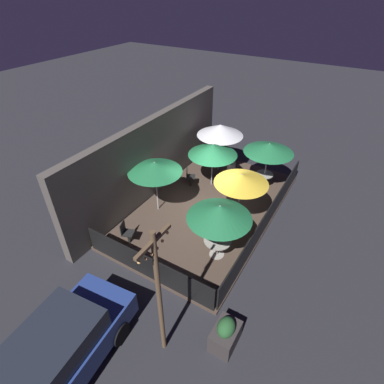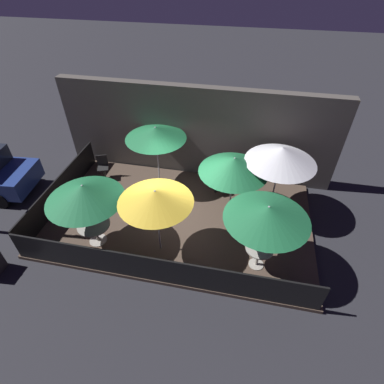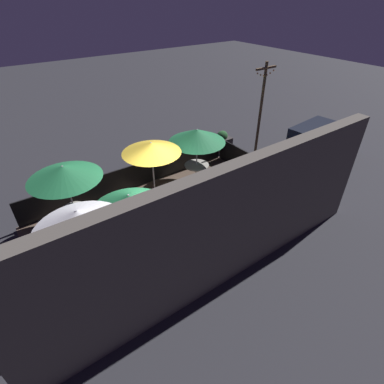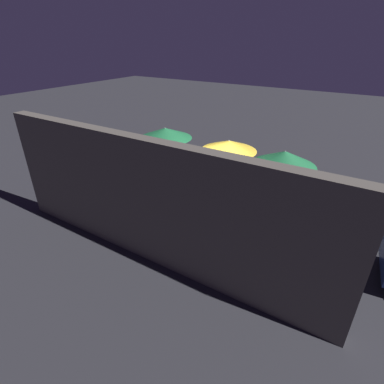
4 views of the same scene
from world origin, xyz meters
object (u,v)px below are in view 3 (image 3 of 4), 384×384
at_px(patio_chair_1, 169,248).
at_px(parked_car_0, 316,143).
at_px(planter_box, 222,142).
at_px(patio_umbrella_1, 197,136).
at_px(patio_umbrella_3, 238,180).
at_px(light_post, 261,108).
at_px(patio_umbrella_0, 64,172).
at_px(patio_chair_0, 276,196).
at_px(patio_umbrella_2, 130,203).
at_px(dining_table_1, 197,168).
at_px(patio_umbrella_4, 78,220).
at_px(patio_umbrella_5, 151,148).
at_px(patron_0, 104,236).
at_px(dining_table_0, 75,212).

relative_size(patio_chair_1, parked_car_0, 0.21).
bearing_deg(parked_car_0, planter_box, -53.77).
relative_size(patio_umbrella_1, patio_umbrella_3, 0.96).
distance_m(planter_box, light_post, 2.48).
bearing_deg(patio_chair_1, patio_umbrella_0, -0.00).
height_order(planter_box, parked_car_0, parked_car_0).
bearing_deg(patio_chair_1, patio_chair_0, -118.69).
bearing_deg(patio_umbrella_2, patio_chair_0, 170.25).
distance_m(patio_umbrella_3, parked_car_0, 6.82).
xyz_separation_m(patio_chair_1, parked_car_0, (-8.62, -1.55, 0.20)).
bearing_deg(patio_umbrella_0, dining_table_1, -179.20).
bearing_deg(patio_umbrella_3, light_post, -142.25).
distance_m(patio_umbrella_4, patio_chair_0, 6.56).
bearing_deg(patio_umbrella_1, patio_chair_1, 43.98).
distance_m(patio_umbrella_5, patio_chair_1, 3.54).
distance_m(patron_0, parked_car_0, 9.91).
bearing_deg(dining_table_0, patio_umbrella_5, 179.17).
xyz_separation_m(patio_umbrella_2, dining_table_1, (-3.81, -2.24, -1.27)).
height_order(patio_chair_0, patron_0, patron_0).
bearing_deg(patio_umbrella_5, dining_table_1, -176.83).
relative_size(patio_umbrella_3, patio_umbrella_4, 0.94).
relative_size(dining_table_1, patron_0, 0.77).
distance_m(patio_umbrella_0, dining_table_0, 1.47).
bearing_deg(light_post, parked_car_0, 136.99).
relative_size(patio_umbrella_5, patio_chair_0, 2.42).
xyz_separation_m(dining_table_0, planter_box, (-7.46, -1.66, -0.24)).
height_order(patio_umbrella_3, patio_chair_0, patio_umbrella_3).
bearing_deg(planter_box, patio_umbrella_0, 12.58).
bearing_deg(dining_table_1, patio_umbrella_5, 3.17).
xyz_separation_m(patio_umbrella_1, dining_table_1, (0.00, 0.00, -1.37)).
bearing_deg(patio_umbrella_2, dining_table_1, -149.53).
bearing_deg(patio_chair_0, patio_umbrella_3, 74.84).
height_order(patio_chair_0, light_post, light_post).
bearing_deg(patron_0, patio_umbrella_5, 52.31).
height_order(patio_umbrella_3, light_post, light_post).
relative_size(patio_umbrella_2, patio_chair_1, 2.30).
distance_m(patio_umbrella_2, parked_car_0, 9.34).
bearing_deg(light_post, patio_chair_1, 26.21).
relative_size(patio_umbrella_0, patron_0, 1.82).
distance_m(patio_umbrella_0, patio_umbrella_4, 2.54).
distance_m(patio_umbrella_3, light_post, 5.77).
xyz_separation_m(patio_chair_0, parked_car_0, (-4.29, -1.57, 0.22)).
bearing_deg(planter_box, dining_table_1, 31.06).
distance_m(patio_umbrella_1, light_post, 3.57).
bearing_deg(patio_umbrella_4, light_post, -162.06).
distance_m(patio_umbrella_4, patron_0, 2.01).
relative_size(patio_chair_1, patron_0, 0.77).
xyz_separation_m(patio_umbrella_0, patron_0, (-0.34, 1.51, -1.49)).
height_order(patio_umbrella_5, dining_table_1, patio_umbrella_5).
relative_size(patio_umbrella_2, patron_0, 1.77).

